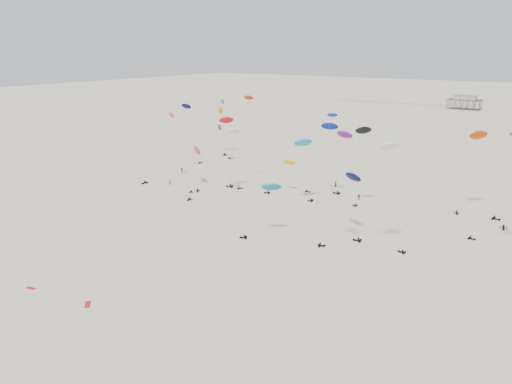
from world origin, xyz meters
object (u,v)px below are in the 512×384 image
Objects in this scene: spectator_0 at (170,185)px; pavilion_main at (464,103)px; rig_9 at (232,152)px; rig_0 at (164,135)px; rig_4 at (189,129)px.

pavilion_main is at bearing -45.87° from spectator_0.
rig_9 is 21.51m from spectator_0.
rig_0 is 10.62× the size of spectator_0.
rig_4 reaches higher than rig_9.
rig_0 is (-36.42, -244.58, 9.53)m from pavilion_main.
rig_0 is at bearing -48.91° from rig_4.
rig_9 reaches higher than spectator_0.
rig_9 is at bearing -93.09° from pavilion_main.
rig_4 reaches higher than spectator_0.
rig_9 is (-12.99, -240.67, 6.12)m from pavilion_main.
spectator_0 is (-29.34, -250.09, -4.22)m from pavilion_main.
pavilion_main is 10.14× the size of spectator_0.
pavilion_main is 1.22× the size of rig_9.
rig_0 is at bearing 79.72° from rig_9.
pavilion_main reaches higher than spectator_0.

